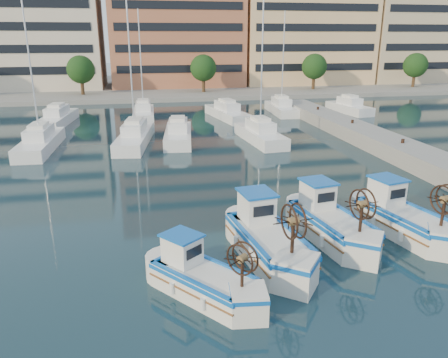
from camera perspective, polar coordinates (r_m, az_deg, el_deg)
ground at (r=17.87m, az=10.42°, el=-11.26°), size 300.00×300.00×0.00m
waterfront at (r=80.95m, az=-0.19°, el=19.75°), size 180.00×40.00×25.60m
yacht_marina at (r=43.29m, az=-7.35°, el=7.06°), size 41.56×21.93×11.50m
fishing_boat_a at (r=15.59m, az=-2.89°, el=-12.64°), size 3.76×4.13×2.58m
fishing_boat_b at (r=18.02m, az=5.65°, el=-7.68°), size 2.67×5.17×3.15m
fishing_boat_c at (r=20.14m, az=13.65°, el=-5.36°), size 2.70×4.99×3.03m
fishing_boat_d at (r=21.67m, az=22.24°, el=-4.56°), size 2.91×4.97×3.01m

